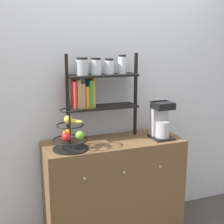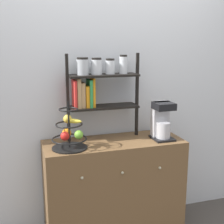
{
  "view_description": "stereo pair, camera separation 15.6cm",
  "coord_description": "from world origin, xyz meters",
  "views": [
    {
      "loc": [
        -0.93,
        -2.18,
        1.73
      ],
      "look_at": [
        -0.02,
        0.23,
        1.15
      ],
      "focal_mm": 50.0,
      "sensor_mm": 36.0,
      "label": 1
    },
    {
      "loc": [
        -0.78,
        -2.24,
        1.73
      ],
      "look_at": [
        -0.02,
        0.23,
        1.15
      ],
      "focal_mm": 50.0,
      "sensor_mm": 36.0,
      "label": 2
    }
  ],
  "objects": [
    {
      "name": "shelf_hutch",
      "position": [
        -0.13,
        0.35,
        1.37
      ],
      "size": [
        0.65,
        0.2,
        0.75
      ],
      "color": "black",
      "rests_on": "sideboard"
    },
    {
      "name": "fruit_stand",
      "position": [
        -0.39,
        0.16,
        1.01
      ],
      "size": [
        0.29,
        0.29,
        0.39
      ],
      "color": "black",
      "rests_on": "sideboard"
    },
    {
      "name": "wall_back",
      "position": [
        0.0,
        0.5,
        1.3
      ],
      "size": [
        7.0,
        0.05,
        2.6
      ],
      "primitive_type": "cube",
      "color": "silver",
      "rests_on": "ground_plane"
    },
    {
      "name": "coffee_maker",
      "position": [
        0.43,
        0.18,
        1.05
      ],
      "size": [
        0.18,
        0.2,
        0.33
      ],
      "color": "black",
      "rests_on": "sideboard"
    },
    {
      "name": "sideboard",
      "position": [
        0.0,
        0.23,
        0.44
      ],
      "size": [
        1.22,
        0.47,
        0.89
      ],
      "color": "brown",
      "rests_on": "ground_plane"
    }
  ]
}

